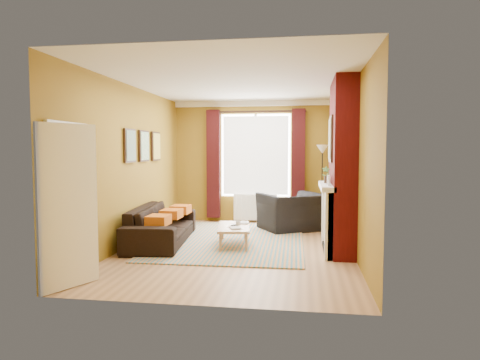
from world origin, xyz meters
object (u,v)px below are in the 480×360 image
(wicker_stool, at_px, (291,216))
(sofa, at_px, (162,225))
(floor_lamp, at_px, (322,162))
(coffee_table, at_px, (234,228))
(armchair, at_px, (291,212))

(wicker_stool, bearing_deg, sofa, -138.58)
(wicker_stool, distance_m, floor_lamp, 1.36)
(coffee_table, xyz_separation_m, floor_lamp, (1.60, 2.25, 1.09))
(sofa, bearing_deg, armchair, -61.36)
(sofa, xyz_separation_m, armchair, (2.27, 1.57, 0.05))
(sofa, relative_size, armchair, 1.92)
(floor_lamp, bearing_deg, sofa, -143.07)
(sofa, height_order, floor_lamp, floor_lamp)
(coffee_table, height_order, floor_lamp, floor_lamp)
(armchair, distance_m, wicker_stool, 0.45)
(armchair, xyz_separation_m, wicker_stool, (-0.01, 0.42, -0.14))
(armchair, xyz_separation_m, coffee_table, (-0.95, -1.62, -0.07))
(floor_lamp, bearing_deg, wicker_stool, -162.89)
(armchair, relative_size, floor_lamp, 0.66)
(armchair, relative_size, wicker_stool, 2.31)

